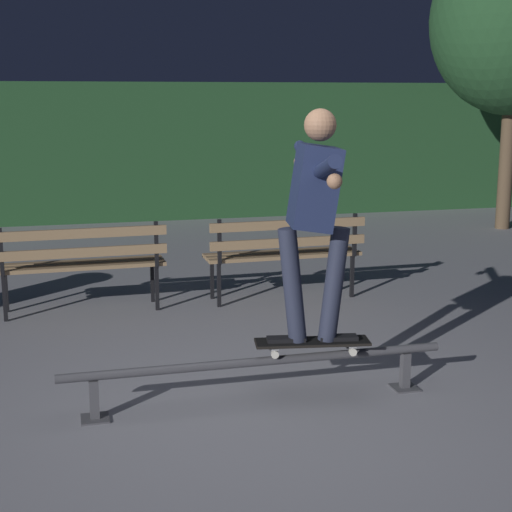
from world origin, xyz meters
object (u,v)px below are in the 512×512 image
at_px(park_bench_left_center, 285,248).
at_px(skateboard, 312,343).
at_px(grind_rail, 257,368).
at_px(skateboarder, 315,206).
at_px(park_bench_leftmost, 81,259).

bearing_deg(park_bench_left_center, skateboard, -102.24).
bearing_deg(park_bench_left_center, grind_rail, -110.23).
relative_size(grind_rail, park_bench_left_center, 1.64).
xyz_separation_m(skateboarder, park_bench_left_center, (0.55, 2.54, -0.80)).
bearing_deg(skateboarder, park_bench_left_center, 77.83).
bearing_deg(grind_rail, skateboarder, -0.07).
distance_m(skateboard, park_bench_left_center, 2.60).
height_order(skateboarder, park_bench_left_center, skateboarder).
height_order(skateboard, park_bench_leftmost, park_bench_leftmost).
relative_size(skateboard, park_bench_leftmost, 0.50).
bearing_deg(skateboarder, park_bench_leftmost, 120.01).
distance_m(skateboarder, park_bench_left_center, 2.72).
xyz_separation_m(grind_rail, park_bench_leftmost, (-1.08, 2.54, 0.28)).
bearing_deg(skateboard, skateboarder, -8.87).
xyz_separation_m(grind_rail, skateboard, (0.39, 0.00, 0.15)).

